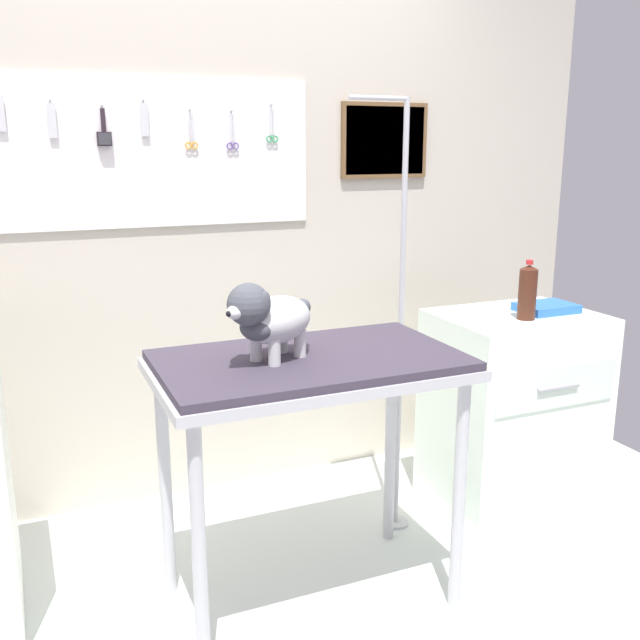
{
  "coord_description": "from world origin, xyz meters",
  "views": [
    {
      "loc": [
        -0.73,
        -1.82,
        1.58
      ],
      "look_at": [
        0.2,
        0.34,
        1.0
      ],
      "focal_mm": 40.17,
      "sensor_mm": 36.0,
      "label": 1
    }
  ],
  "objects_px": {
    "grooming_table": "(309,384)",
    "grooming_arm": "(399,339)",
    "cabinet_right": "(512,410)",
    "soda_bottle": "(527,292)",
    "dog": "(269,318)"
  },
  "relations": [
    {
      "from": "grooming_table",
      "to": "grooming_arm",
      "type": "distance_m",
      "value": 0.61
    },
    {
      "from": "grooming_table",
      "to": "cabinet_right",
      "type": "distance_m",
      "value": 1.2
    },
    {
      "from": "grooming_table",
      "to": "soda_bottle",
      "type": "height_order",
      "value": "soda_bottle"
    },
    {
      "from": "cabinet_right",
      "to": "grooming_table",
      "type": "bearing_deg",
      "value": -164.44
    },
    {
      "from": "dog",
      "to": "cabinet_right",
      "type": "relative_size",
      "value": 0.41
    },
    {
      "from": "grooming_table",
      "to": "grooming_arm",
      "type": "relative_size",
      "value": 0.58
    },
    {
      "from": "dog",
      "to": "soda_bottle",
      "type": "xyz_separation_m",
      "value": [
        1.21,
        0.23,
        -0.06
      ]
    },
    {
      "from": "grooming_arm",
      "to": "dog",
      "type": "bearing_deg",
      "value": -153.63
    },
    {
      "from": "grooming_table",
      "to": "dog",
      "type": "distance_m",
      "value": 0.28
    },
    {
      "from": "cabinet_right",
      "to": "soda_bottle",
      "type": "bearing_deg",
      "value": -110.04
    },
    {
      "from": "soda_bottle",
      "to": "cabinet_right",
      "type": "bearing_deg",
      "value": 69.96
    },
    {
      "from": "grooming_arm",
      "to": "soda_bottle",
      "type": "relative_size",
      "value": 7.05
    },
    {
      "from": "grooming_table",
      "to": "grooming_arm",
      "type": "height_order",
      "value": "grooming_arm"
    },
    {
      "from": "grooming_table",
      "to": "cabinet_right",
      "type": "relative_size",
      "value": 1.17
    },
    {
      "from": "grooming_arm",
      "to": "soda_bottle",
      "type": "xyz_separation_m",
      "value": [
        0.55,
        -0.1,
        0.17
      ]
    }
  ]
}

